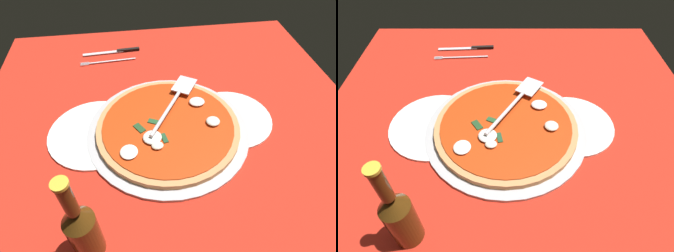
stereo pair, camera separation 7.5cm
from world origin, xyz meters
TOP-DOWN VIEW (x-y plane):
  - ground_plane at (0.00, 0.00)cm, footprint 109.40×109.40cm
  - checker_pattern at (0.00, -0.00)cm, footprint 109.40×109.40cm
  - pizza_pan at (1.78, 3.52)cm, footprint 43.25×43.25cm
  - dinner_plate_left at (-16.41, 1.60)cm, footprint 22.72×22.72cm
  - dinner_plate_right at (21.18, 1.78)cm, footprint 25.08×25.08cm
  - pizza at (1.77, 3.61)cm, footprint 38.11×38.11cm
  - pizza_server at (-1.01, -3.83)cm, footprint 16.85×24.49cm
  - place_setting_near at (16.43, -35.60)cm, footprint 21.18×14.19cm
  - beer_bottle at (20.98, 32.26)cm, footprint 5.65×5.65cm

SIDE VIEW (x-z plane):
  - ground_plane at x=0.00cm, z-range -0.80..0.00cm
  - checker_pattern at x=0.00cm, z-range 0.00..0.10cm
  - place_setting_near at x=16.43cm, z-range -0.24..1.16cm
  - dinner_plate_left at x=-16.41cm, z-range 0.10..1.10cm
  - dinner_plate_right at x=21.18cm, z-range 0.10..1.10cm
  - pizza_pan at x=1.78cm, z-range 0.10..1.24cm
  - pizza at x=1.77cm, z-range 0.63..3.70cm
  - pizza_server at x=-1.01cm, z-range 4.16..5.16cm
  - beer_bottle at x=20.98cm, z-range -3.05..20.25cm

